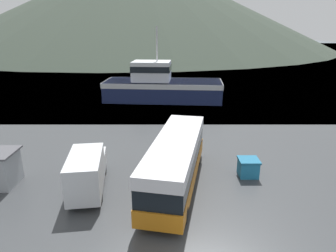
{
  "coord_description": "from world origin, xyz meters",
  "views": [
    {
      "loc": [
        -2.11,
        -10.0,
        9.91
      ],
      "look_at": [
        -2.2,
        14.05,
        2.0
      ],
      "focal_mm": 32.0,
      "sensor_mm": 36.0,
      "label": 1
    }
  ],
  "objects_px": {
    "delivery_van": "(88,170)",
    "fishing_boat": "(162,85)",
    "tour_bus": "(177,160)",
    "storage_bin": "(249,167)",
    "small_boat": "(172,87)"
  },
  "relations": [
    {
      "from": "delivery_van",
      "to": "fishing_boat",
      "type": "height_order",
      "value": "fishing_boat"
    },
    {
      "from": "tour_bus",
      "to": "storage_bin",
      "type": "height_order",
      "value": "tour_bus"
    },
    {
      "from": "tour_bus",
      "to": "fishing_boat",
      "type": "bearing_deg",
      "value": 104.56
    },
    {
      "from": "fishing_boat",
      "to": "small_boat",
      "type": "height_order",
      "value": "fishing_boat"
    },
    {
      "from": "storage_bin",
      "to": "fishing_boat",
      "type": "bearing_deg",
      "value": 105.79
    },
    {
      "from": "delivery_van",
      "to": "storage_bin",
      "type": "height_order",
      "value": "delivery_van"
    },
    {
      "from": "tour_bus",
      "to": "delivery_van",
      "type": "relative_size",
      "value": 1.77
    },
    {
      "from": "fishing_boat",
      "to": "tour_bus",
      "type": "bearing_deg",
      "value": 8.21
    },
    {
      "from": "storage_bin",
      "to": "tour_bus",
      "type": "bearing_deg",
      "value": -164.39
    },
    {
      "from": "tour_bus",
      "to": "small_boat",
      "type": "relative_size",
      "value": 1.9
    },
    {
      "from": "delivery_van",
      "to": "small_boat",
      "type": "distance_m",
      "value": 33.8
    },
    {
      "from": "tour_bus",
      "to": "small_boat",
      "type": "distance_m",
      "value": 32.88
    },
    {
      "from": "tour_bus",
      "to": "small_boat",
      "type": "height_order",
      "value": "tour_bus"
    },
    {
      "from": "tour_bus",
      "to": "delivery_van",
      "type": "distance_m",
      "value": 5.65
    },
    {
      "from": "storage_bin",
      "to": "small_boat",
      "type": "height_order",
      "value": "storage_bin"
    }
  ]
}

